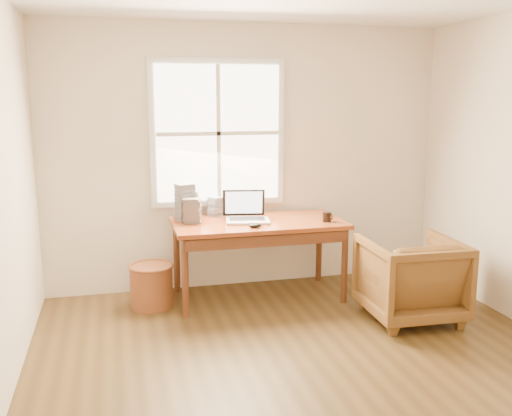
% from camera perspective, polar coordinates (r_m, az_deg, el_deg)
% --- Properties ---
extents(room_shell, '(4.04, 4.54, 2.64)m').
position_cam_1_polar(room_shell, '(3.71, 6.17, 1.93)').
color(room_shell, '#4F391B').
rests_on(room_shell, ground).
extents(desk, '(1.60, 0.80, 0.04)m').
position_cam_1_polar(desk, '(5.36, 0.23, -1.52)').
color(desk, brown).
rests_on(desk, room_shell).
extents(armchair, '(0.80, 0.82, 0.72)m').
position_cam_1_polar(armchair, '(5.13, 15.18, -6.80)').
color(armchair, brown).
rests_on(armchair, room_shell).
extents(wicker_stool, '(0.42, 0.42, 0.39)m').
position_cam_1_polar(wicker_stool, '(5.36, -10.40, -7.69)').
color(wicker_stool, brown).
rests_on(wicker_stool, room_shell).
extents(laptop, '(0.47, 0.48, 0.30)m').
position_cam_1_polar(laptop, '(5.29, -0.82, 0.17)').
color(laptop, '#B1B2B8').
rests_on(laptop, desk).
extents(mouse, '(0.12, 0.07, 0.04)m').
position_cam_1_polar(mouse, '(5.09, -0.10, -1.77)').
color(mouse, black).
rests_on(mouse, desk).
extents(coffee_mug, '(0.10, 0.10, 0.09)m').
position_cam_1_polar(coffee_mug, '(5.37, 7.09, -0.90)').
color(coffee_mug, black).
rests_on(coffee_mug, desk).
extents(cd_stack_a, '(0.16, 0.15, 0.26)m').
position_cam_1_polar(cd_stack_a, '(5.49, -6.68, 0.29)').
color(cd_stack_a, silver).
rests_on(cd_stack_a, desk).
extents(cd_stack_b, '(0.18, 0.16, 0.23)m').
position_cam_1_polar(cd_stack_b, '(5.30, -6.42, -0.24)').
color(cd_stack_b, '#2A2B30').
rests_on(cd_stack_b, desk).
extents(cd_stack_c, '(0.19, 0.18, 0.35)m').
position_cam_1_polar(cd_stack_c, '(5.40, -7.11, 0.60)').
color(cd_stack_c, '#9A99A6').
rests_on(cd_stack_c, desk).
extents(cd_stack_d, '(0.19, 0.18, 0.19)m').
position_cam_1_polar(cd_stack_d, '(5.60, -3.87, 0.20)').
color(cd_stack_d, '#B2B8BE').
rests_on(cd_stack_d, desk).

